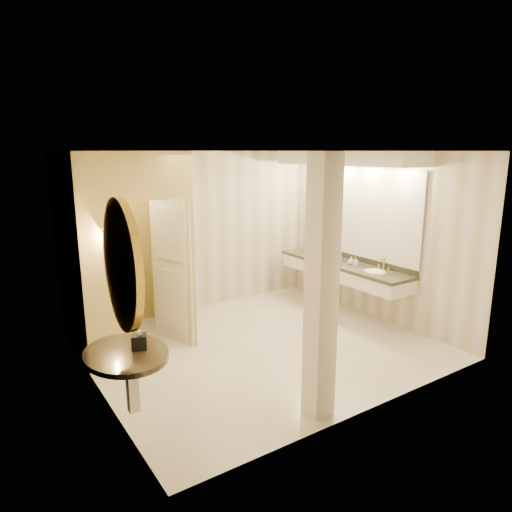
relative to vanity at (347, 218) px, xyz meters
The scene contains 16 objects.
floor 2.59m from the vanity, 168.58° to the right, with size 4.50×4.50×0.00m, color silver.
ceiling 2.29m from the vanity, 168.58° to the right, with size 4.50×4.50×0.00m, color silver.
wall_back 2.56m from the vanity, 141.05° to the left, with size 4.50×0.02×2.70m, color beige.
wall_front 3.12m from the vanity, 129.52° to the right, with size 4.50×0.02×2.70m, color beige.
wall_left 4.26m from the vanity, behind, with size 0.02×4.00×2.70m, color beige.
wall_right 0.56m from the vanity, 55.93° to the right, with size 0.02×4.00×2.70m, color beige.
toilet_closet 3.16m from the vanity, 169.56° to the left, with size 1.50×1.55×2.70m.
wall_sconce 3.91m from the vanity, behind, with size 0.14×0.14×0.42m.
vanity is the anchor object (origin of this frame).
console_shelf 4.44m from the vanity, 161.04° to the right, with size 0.95×0.95×1.93m.
pillar 3.24m from the vanity, 138.74° to the right, with size 0.25×0.25×2.70m, color silver.
tissue_box 4.37m from the vanity, 160.63° to the right, with size 0.14×0.14×0.14m, color black.
toilet 4.10m from the vanity, 159.79° to the left, with size 0.44×0.77×0.79m, color white.
soap_bottle_a 0.74m from the vanity, 95.25° to the right, with size 0.06×0.06×0.13m, color beige.
soap_bottle_b 0.71m from the vanity, 98.04° to the right, with size 0.10×0.10×0.13m, color silver.
soap_bottle_c 0.64m from the vanity, 143.77° to the left, with size 0.09×0.09×0.24m, color #C6B28C.
Camera 1 is at (-3.39, -4.99, 2.70)m, focal length 32.00 mm.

